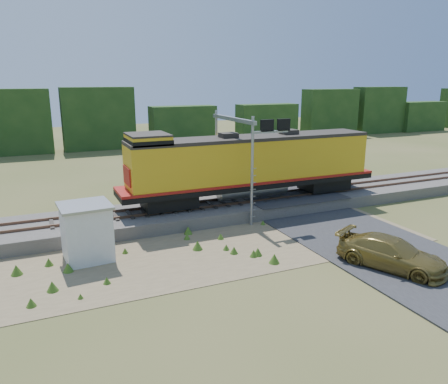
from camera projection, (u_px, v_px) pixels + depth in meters
name	position (u px, v px, depth m)	size (l,w,h in m)	color
ground	(237.00, 249.00, 23.60)	(140.00, 140.00, 0.00)	#475123
ballast	(198.00, 212.00, 28.82)	(70.00, 5.00, 0.80)	slate
rails	(198.00, 205.00, 28.70)	(70.00, 1.54, 0.16)	brown
dirt_shoulder	(199.00, 251.00, 23.26)	(26.00, 8.00, 0.03)	#8C7754
road	(334.00, 226.00, 26.97)	(7.00, 66.00, 0.86)	#38383A
tree_line_north	(111.00, 126.00, 56.49)	(130.00, 3.00, 6.50)	#1B3A15
weed_clumps	(174.00, 258.00, 22.32)	(15.00, 6.20, 0.56)	#3F651C
locomotive	(249.00, 164.00, 29.57)	(18.43, 2.81, 4.75)	black
shed	(87.00, 232.00, 21.88)	(2.61, 2.61, 2.91)	silver
signal_gantry	(242.00, 140.00, 28.18)	(2.68, 6.20, 6.77)	gray
car	(392.00, 253.00, 21.00)	(2.11, 5.20, 1.51)	olive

